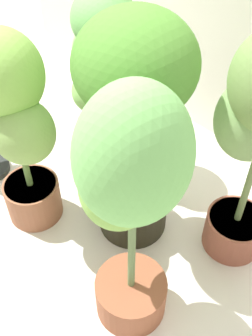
# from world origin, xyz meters

# --- Properties ---
(ground_plane) EXTENTS (8.00, 8.00, 0.00)m
(ground_plane) POSITION_xyz_m (0.00, 0.00, 0.00)
(ground_plane) COLOR silver
(ground_plane) RESTS_ON ground
(potted_plant_back_left) EXTENTS (0.41, 0.38, 0.80)m
(potted_plant_back_left) POSITION_xyz_m (-0.36, 0.35, 0.46)
(potted_plant_back_left) COLOR gray
(potted_plant_back_left) RESTS_ON ground
(potted_plant_front_left) EXTENTS (0.46, 0.33, 0.82)m
(potted_plant_front_left) POSITION_xyz_m (-0.32, -0.09, 0.50)
(potted_plant_front_left) COLOR #91583C
(potted_plant_front_left) RESTS_ON ground
(potted_plant_front_right) EXTENTS (0.37, 0.37, 0.92)m
(potted_plant_front_right) POSITION_xyz_m (0.24, -0.09, 0.56)
(potted_plant_front_right) COLOR brown
(potted_plant_front_right) RESTS_ON ground
(potted_plant_center) EXTENTS (0.51, 0.52, 0.91)m
(potted_plant_center) POSITION_xyz_m (-0.01, 0.17, 0.59)
(potted_plant_center) COLOR black
(potted_plant_center) RESTS_ON ground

